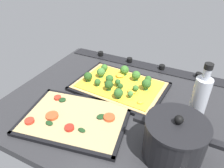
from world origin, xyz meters
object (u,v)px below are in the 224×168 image
Objects in this scene: baking_tray_back at (75,119)px; cooking_pot at (174,140)px; oil_bottle at (198,102)px; veggie_pizza_back at (74,118)px; baking_tray_front at (119,87)px; broccoli_pizza at (119,83)px.

baking_tray_back is 1.65× the size of cooking_pot.
baking_tray_back is at bearing 0.71° from cooking_pot.
oil_bottle is at bearing -157.27° from baking_tray_back.
baking_tray_back is 1.08× the size of veggie_pizza_back.
baking_tray_front is 1.07× the size of veggie_pizza_back.
cooking_pot reaches higher than veggie_pizza_back.
cooking_pot is 1.01× the size of oil_bottle.
baking_tray_back is 41.32cm from oil_bottle.
veggie_pizza_back reaches higher than baking_tray_front.
broccoli_pizza is 1.54× the size of cooking_pot.
baking_tray_front is 37.74cm from cooking_pot.
broccoli_pizza is 0.93× the size of baking_tray_back.
oil_bottle is (-3.66, -15.11, 3.62)cm from cooking_pot.
oil_bottle is at bearing -157.26° from veggie_pizza_back.
baking_tray_front is at bearing -16.95° from oil_bottle.
baking_tray_front is at bearing -41.57° from cooking_pot.
broccoli_pizza is 37.60cm from cooking_pot.
oil_bottle is (-37.28, -15.63, 8.95)cm from veggie_pizza_back.
broccoli_pizza reaches higher than baking_tray_front.
cooking_pot reaches higher than broccoli_pizza.
veggie_pizza_back is 1.56× the size of oil_bottle.
cooking_pot is at bearing 138.58° from broccoli_pizza.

